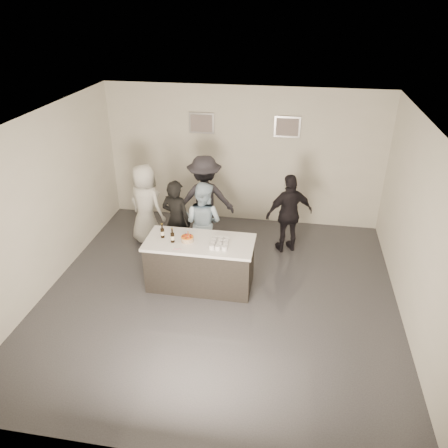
# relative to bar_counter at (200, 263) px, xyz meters

# --- Properties ---
(floor) EXTENTS (6.00, 6.00, 0.00)m
(floor) POSITION_rel_bar_counter_xyz_m (0.38, -0.28, -0.45)
(floor) COLOR #3D3D42
(floor) RESTS_ON ground
(ceiling) EXTENTS (6.00, 6.00, 0.00)m
(ceiling) POSITION_rel_bar_counter_xyz_m (0.38, -0.28, 2.55)
(ceiling) COLOR white
(wall_back) EXTENTS (6.00, 0.04, 3.00)m
(wall_back) POSITION_rel_bar_counter_xyz_m (0.38, 2.72, 1.05)
(wall_back) COLOR silver
(wall_back) RESTS_ON ground
(wall_front) EXTENTS (6.00, 0.04, 3.00)m
(wall_front) POSITION_rel_bar_counter_xyz_m (0.38, -3.28, 1.05)
(wall_front) COLOR silver
(wall_front) RESTS_ON ground
(wall_left) EXTENTS (0.04, 6.00, 3.00)m
(wall_left) POSITION_rel_bar_counter_xyz_m (-2.62, -0.28, 1.05)
(wall_left) COLOR silver
(wall_left) RESTS_ON ground
(wall_right) EXTENTS (0.04, 6.00, 3.00)m
(wall_right) POSITION_rel_bar_counter_xyz_m (3.38, -0.28, 1.05)
(wall_right) COLOR silver
(wall_right) RESTS_ON ground
(picture_left) EXTENTS (0.54, 0.04, 0.44)m
(picture_left) POSITION_rel_bar_counter_xyz_m (-0.52, 2.69, 1.75)
(picture_left) COLOR #B2B2B7
(picture_left) RESTS_ON wall_back
(picture_right) EXTENTS (0.54, 0.04, 0.44)m
(picture_right) POSITION_rel_bar_counter_xyz_m (1.28, 2.69, 1.75)
(picture_right) COLOR #B2B2B7
(picture_right) RESTS_ON wall_back
(bar_counter) EXTENTS (1.86, 0.86, 0.90)m
(bar_counter) POSITION_rel_bar_counter_xyz_m (0.00, 0.00, 0.00)
(bar_counter) COLOR white
(bar_counter) RESTS_ON ground
(cake) EXTENTS (0.21, 0.21, 0.08)m
(cake) POSITION_rel_bar_counter_xyz_m (-0.21, -0.03, 0.49)
(cake) COLOR orange
(cake) RESTS_ON bar_counter
(beer_bottle_a) EXTENTS (0.07, 0.07, 0.26)m
(beer_bottle_a) POSITION_rel_bar_counter_xyz_m (-0.66, 0.02, 0.58)
(beer_bottle_a) COLOR black
(beer_bottle_a) RESTS_ON bar_counter
(beer_bottle_b) EXTENTS (0.07, 0.07, 0.26)m
(beer_bottle_b) POSITION_rel_bar_counter_xyz_m (-0.44, -0.10, 0.58)
(beer_bottle_b) COLOR black
(beer_bottle_b) RESTS_ON bar_counter
(tumbler_cluster) EXTENTS (0.30, 0.40, 0.08)m
(tumbler_cluster) POSITION_rel_bar_counter_xyz_m (0.36, -0.07, 0.49)
(tumbler_cluster) COLOR gold
(tumbler_cluster) RESTS_ON bar_counter
(candles) EXTENTS (0.24, 0.08, 0.01)m
(candles) POSITION_rel_bar_counter_xyz_m (-0.33, -0.32, 0.45)
(candles) COLOR pink
(candles) RESTS_ON bar_counter
(person_main_black) EXTENTS (0.68, 0.54, 1.64)m
(person_main_black) POSITION_rel_bar_counter_xyz_m (-0.63, 0.82, 0.37)
(person_main_black) COLOR black
(person_main_black) RESTS_ON ground
(person_main_blue) EXTENTS (0.94, 0.83, 1.61)m
(person_main_blue) POSITION_rel_bar_counter_xyz_m (-0.13, 0.88, 0.35)
(person_main_blue) COLOR #A8C5DC
(person_main_blue) RESTS_ON ground
(person_guest_left) EXTENTS (0.98, 0.84, 1.70)m
(person_guest_left) POSITION_rel_bar_counter_xyz_m (-1.41, 1.34, 0.40)
(person_guest_left) COLOR silver
(person_guest_left) RESTS_ON ground
(person_guest_right) EXTENTS (1.03, 0.76, 1.62)m
(person_guest_right) POSITION_rel_bar_counter_xyz_m (1.47, 1.49, 0.36)
(person_guest_right) COLOR black
(person_guest_right) RESTS_ON ground
(person_guest_back) EXTENTS (1.31, 0.91, 1.84)m
(person_guest_back) POSITION_rel_bar_counter_xyz_m (-0.25, 1.64, 0.47)
(person_guest_back) COLOR #27252C
(person_guest_back) RESTS_ON ground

